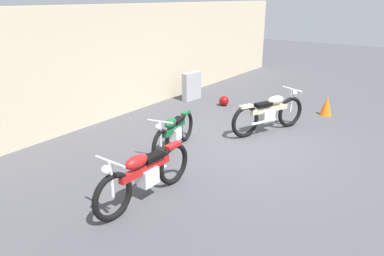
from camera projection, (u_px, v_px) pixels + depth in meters
name	position (u px, v px, depth m)	size (l,w,h in m)	color
ground_plane	(238.00, 144.00, 8.20)	(40.00, 40.00, 0.00)	#47474C
building_wall	(115.00, 62.00, 9.78)	(18.00, 0.30, 2.93)	beige
stone_marker	(192.00, 86.00, 11.52)	(0.70, 0.20, 0.87)	#9E9EA3
helmet	(224.00, 101.00, 10.99)	(0.30, 0.30, 0.30)	maroon
traffic_cone	(327.00, 105.00, 10.08)	(0.32, 0.32, 0.55)	orange
motorcycle_green	(174.00, 132.00, 7.68)	(1.91, 0.67, 0.87)	black
motorcycle_red	(145.00, 174.00, 5.78)	(2.13, 0.59, 0.95)	black
motorcycle_cream	(269.00, 113.00, 8.77)	(2.06, 1.06, 0.99)	black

